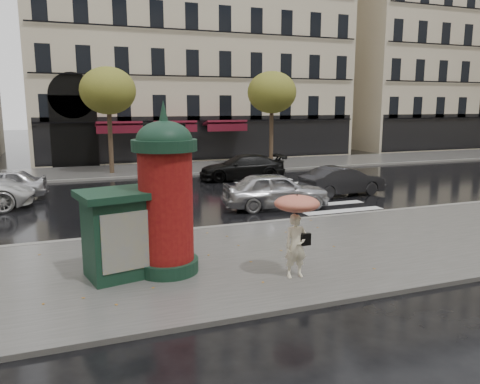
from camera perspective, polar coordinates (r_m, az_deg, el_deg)
name	(u,v)px	position (r m, az deg, el deg)	size (l,w,h in m)	color
ground	(243,255)	(13.79, 0.37, -7.70)	(160.00, 160.00, 0.00)	black
near_sidewalk	(249,258)	(13.33, 1.14, -8.09)	(90.00, 7.00, 0.12)	#474744
far_sidewalk	(142,170)	(31.87, -11.91, 2.63)	(90.00, 6.00, 0.12)	#474744
near_kerb	(213,228)	(16.50, -3.36, -4.40)	(90.00, 0.25, 0.14)	slate
far_kerb	(149,176)	(28.94, -11.00, 1.90)	(90.00, 0.25, 0.14)	slate
zebra_crossing	(284,189)	(24.69, 5.45, 0.42)	(3.60, 11.75, 0.01)	silver
bldg_far_corner	(186,25)	(44.13, -6.64, 19.58)	(26.00, 14.00, 22.90)	#B7A88C
bldg_far_right	(436,40)	(57.70, 22.81, 16.70)	(24.00, 14.00, 22.90)	#B7A88C
tree_far_left	(108,91)	(30.37, -15.79, 11.75)	(3.40, 3.40, 6.64)	#38281C
tree_far_right	(272,93)	(33.20, 3.90, 11.97)	(3.40, 3.40, 6.64)	#38281C
woman_umbrella	(297,222)	(11.47, 6.92, -3.65)	(1.11, 1.11, 2.13)	#F6ECCA
woman_red	(157,213)	(15.26, -10.08, -2.54)	(0.77, 0.60, 1.58)	maroon
man_burgundy	(144,217)	(14.78, -11.63, -2.96)	(0.79, 0.51, 1.61)	#4F0F16
morris_column	(166,192)	(11.77, -9.05, 0.00)	(1.61, 1.61, 4.33)	#123021
traffic_light	(185,167)	(15.54, -6.76, 3.06)	(0.26, 0.36, 3.62)	black
newsstand	(118,233)	(11.92, -14.60, -4.83)	(2.07, 1.85, 2.16)	#123021
car_silver	(276,190)	(19.85, 4.37, 0.21)	(1.82, 4.52, 1.54)	#B0B1B6
car_darkgrey	(342,181)	(23.24, 12.39, 1.33)	(1.48, 4.25, 1.40)	black
car_black	(242,167)	(27.46, 0.24, 3.02)	(2.04, 5.03, 1.46)	black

